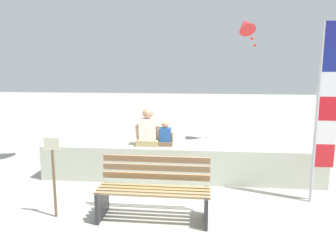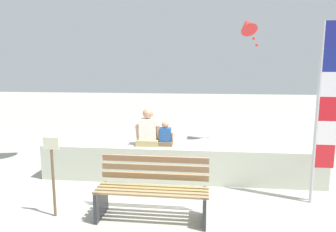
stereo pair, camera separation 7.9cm
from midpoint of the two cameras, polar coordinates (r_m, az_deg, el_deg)
The scene contains 8 objects.
ground_plane at distance 5.30m, azimuth 1.62°, elevation -16.01°, with size 40.00×40.00×0.00m, color #AAA89D.
seawall_ledge at distance 6.26m, azimuth 2.50°, elevation -8.60°, with size 5.47×0.56×0.69m, color beige.
park_bench at distance 4.80m, azimuth -2.34°, elevation -13.35°, with size 1.67×0.63×0.88m.
person_adult at distance 6.21m, azimuth -3.30°, elevation -2.69°, with size 0.49×0.36×0.74m.
person_child at distance 6.18m, azimuth -0.14°, elevation -3.65°, with size 0.32×0.24×0.49m.
flag_banner at distance 5.55m, azimuth 26.98°, elevation 1.89°, with size 0.34×0.05×2.93m.
kite_red at distance 9.28m, azimuth 14.54°, elevation 15.72°, with size 0.63×0.72×0.89m.
sign_post at distance 5.00m, azimuth -19.84°, elevation -9.22°, with size 0.24×0.04×1.22m.
Camera 2 is at (0.41, -4.78, 2.27)m, focal length 33.46 mm.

